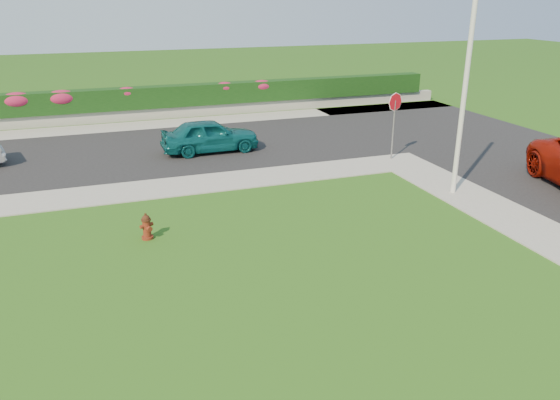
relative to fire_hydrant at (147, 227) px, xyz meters
name	(u,v)px	position (x,y,z in m)	size (l,w,h in m)	color
ground	(337,310)	(3.32, -4.98, -0.35)	(120.00, 120.00, 0.00)	black
street_far	(80,157)	(-1.68, 9.02, -0.33)	(26.00, 8.00, 0.04)	black
sidewalk_far	(48,200)	(-2.68, 4.02, -0.33)	(24.00, 2.00, 0.04)	gray
curb_corner	(401,162)	(10.32, 4.02, -0.33)	(2.00, 2.00, 0.04)	gray
sidewalk_beyond	(161,124)	(2.32, 14.02, -0.33)	(34.00, 2.00, 0.04)	gray
retaining_wall	(157,113)	(2.32, 15.52, -0.05)	(34.00, 0.40, 0.60)	gray
hedge	(155,97)	(2.32, 15.62, 0.80)	(32.00, 0.90, 1.10)	black
fire_hydrant	(147,227)	(0.00, 0.00, 0.00)	(0.38, 0.36, 0.74)	#4C1B0C
sedan_teal	(210,135)	(3.55, 7.98, 0.38)	(1.62, 4.03, 1.37)	#0B5055
utility_pole	(464,99)	(10.07, 0.31, 2.80)	(0.16, 0.16, 6.31)	silver
stop_sign	(395,110)	(10.17, 4.50, 1.66)	(0.71, 0.23, 2.69)	slate
flower_clump_b	(17,100)	(-4.36, 15.52, 1.05)	(1.52, 0.98, 0.76)	#B71F48
flower_clump_c	(62,98)	(-2.30, 15.52, 1.05)	(1.52, 0.98, 0.76)	#B71F48
flower_clump_d	(127,93)	(0.88, 15.52, 1.12)	(1.15, 0.74, 0.58)	#B71F48
flower_clump_e	(225,87)	(6.09, 15.52, 1.12)	(1.15, 0.74, 0.58)	#B71F48
flower_clump_f	(262,86)	(8.22, 15.52, 1.10)	(1.27, 0.82, 0.63)	#B71F48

